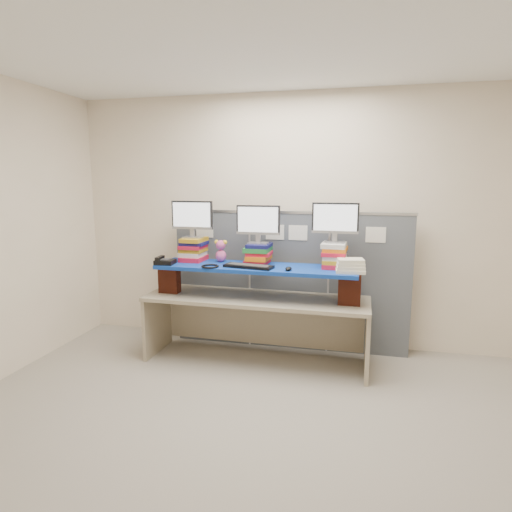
% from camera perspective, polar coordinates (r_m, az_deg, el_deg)
% --- Properties ---
extents(room, '(5.00, 4.00, 2.80)m').
position_cam_1_polar(room, '(2.88, -0.88, 1.18)').
color(room, '#F7E6CC').
rests_on(room, ground).
extents(cubicle_partition, '(2.60, 0.06, 1.53)m').
position_cam_1_polar(cubicle_partition, '(4.71, 4.35, -3.23)').
color(cubicle_partition, '#4D535B').
rests_on(cubicle_partition, ground).
extents(desk, '(2.27, 0.71, 0.69)m').
position_cam_1_polar(desk, '(4.38, -0.00, -7.22)').
color(desk, tan).
rests_on(desk, ground).
extents(brick_pier_left, '(0.21, 0.12, 0.28)m').
position_cam_1_polar(brick_pier_left, '(4.57, -11.46, -3.06)').
color(brick_pier_left, maroon).
rests_on(brick_pier_left, desk).
extents(brick_pier_right, '(0.21, 0.12, 0.28)m').
position_cam_1_polar(brick_pier_right, '(4.14, 12.36, -4.46)').
color(brick_pier_right, maroon).
rests_on(brick_pier_right, desk).
extents(blue_board, '(2.02, 0.54, 0.04)m').
position_cam_1_polar(blue_board, '(4.27, -0.00, -1.56)').
color(blue_board, navy).
rests_on(blue_board, brick_pier_left).
extents(book_stack_left, '(0.26, 0.32, 0.24)m').
position_cam_1_polar(book_stack_left, '(4.59, -8.34, 0.89)').
color(book_stack_left, red).
rests_on(book_stack_left, blue_board).
extents(book_stack_center, '(0.27, 0.31, 0.21)m').
position_cam_1_polar(book_stack_center, '(4.37, 0.33, 0.35)').
color(book_stack_center, red).
rests_on(book_stack_center, blue_board).
extents(book_stack_right, '(0.26, 0.32, 0.24)m').
position_cam_1_polar(book_stack_right, '(4.24, 10.44, 0.10)').
color(book_stack_right, red).
rests_on(book_stack_right, blue_board).
extents(monitor_left, '(0.45, 0.13, 0.39)m').
position_cam_1_polar(monitor_left, '(4.55, -8.51, 5.17)').
color(monitor_left, '#98989C').
rests_on(monitor_left, book_stack_left).
extents(monitor_center, '(0.45, 0.13, 0.39)m').
position_cam_1_polar(monitor_center, '(4.32, 0.29, 4.56)').
color(monitor_center, '#98989C').
rests_on(monitor_center, book_stack_center).
extents(monitor_right, '(0.45, 0.13, 0.39)m').
position_cam_1_polar(monitor_right, '(4.20, 10.52, 4.72)').
color(monitor_right, '#98989C').
rests_on(monitor_right, book_stack_right).
extents(keyboard, '(0.51, 0.25, 0.03)m').
position_cam_1_polar(keyboard, '(4.18, -0.99, -1.36)').
color(keyboard, black).
rests_on(keyboard, blue_board).
extents(mouse, '(0.06, 0.11, 0.03)m').
position_cam_1_polar(mouse, '(4.06, 4.36, -1.70)').
color(mouse, black).
rests_on(mouse, blue_board).
extents(desk_phone, '(0.20, 0.18, 0.08)m').
position_cam_1_polar(desk_phone, '(4.45, -12.12, -0.70)').
color(desk_phone, black).
rests_on(desk_phone, blue_board).
extents(headset, '(0.22, 0.22, 0.02)m').
position_cam_1_polar(headset, '(4.22, -6.15, -1.37)').
color(headset, black).
rests_on(headset, blue_board).
extents(plush_toy, '(0.14, 0.10, 0.23)m').
position_cam_1_polar(plush_toy, '(4.48, -4.71, 0.71)').
color(plush_toy, '#D2508E').
rests_on(plush_toy, blue_board).
extents(binder_stack, '(0.28, 0.24, 0.13)m').
position_cam_1_polar(binder_stack, '(4.05, 12.48, -1.30)').
color(binder_stack, '#EFEACB').
rests_on(binder_stack, blue_board).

